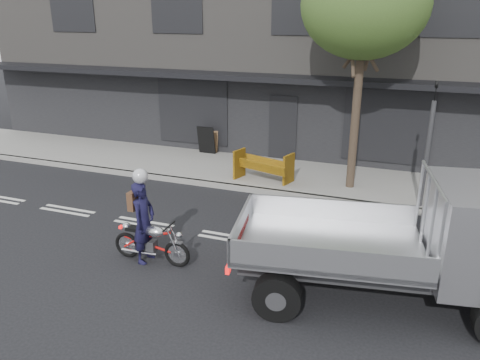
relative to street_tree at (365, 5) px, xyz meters
name	(u,v)px	position (x,y,z in m)	size (l,w,h in m)	color
ground	(231,238)	(-2.20, -4.20, -5.28)	(80.00, 80.00, 0.00)	black
sidewalk	(284,175)	(-2.20, 0.50, -5.20)	(32.00, 3.20, 0.15)	gray
kerb	(269,192)	(-2.20, -1.10, -5.20)	(32.00, 0.20, 0.15)	gray
building_main	(328,40)	(-2.20, 7.10, -1.28)	(26.00, 10.00, 8.00)	slate
street_tree	(365,5)	(0.00, 0.00, 0.00)	(3.40, 3.40, 6.74)	#382B21
traffic_light_pole	(427,152)	(2.00, -0.85, -3.63)	(0.12, 0.12, 3.50)	#2D2D30
motorcycle	(151,241)	(-3.40, -5.81, -4.80)	(1.82, 0.53, 0.93)	black
rider	(144,222)	(-3.55, -5.81, -4.38)	(0.65, 0.43, 1.79)	black
flatbed_ute	(459,237)	(2.53, -5.37, -3.87)	(5.60, 2.96, 2.47)	black
construction_barrier	(261,168)	(-2.61, -0.65, -4.65)	(1.72, 0.69, 0.96)	#FBA30D
sandwich_board	(206,140)	(-5.50, 1.69, -4.61)	(0.66, 0.44, 1.04)	black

